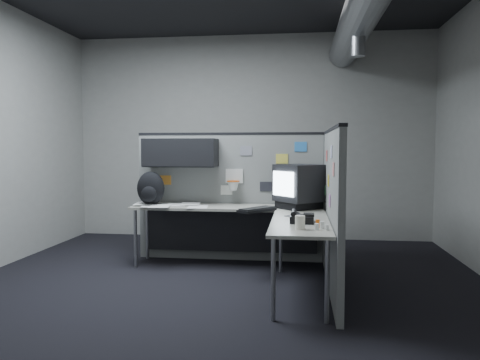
# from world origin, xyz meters

# --- Properties ---
(room) EXTENTS (5.62, 5.62, 3.22)m
(room) POSITION_xyz_m (0.56, 0.00, 2.10)
(room) COLOR black
(room) RESTS_ON ground
(partition_back) EXTENTS (2.44, 0.42, 1.63)m
(partition_back) POSITION_xyz_m (-0.25, 1.23, 1.00)
(partition_back) COLOR slate
(partition_back) RESTS_ON ground
(partition_right) EXTENTS (0.07, 2.23, 1.63)m
(partition_right) POSITION_xyz_m (1.10, 0.22, 0.82)
(partition_right) COLOR slate
(partition_right) RESTS_ON ground
(desk) EXTENTS (2.31, 2.11, 0.73)m
(desk) POSITION_xyz_m (0.15, 0.70, 0.61)
(desk) COLOR #9D9B8D
(desk) RESTS_ON ground
(monitor) EXTENTS (0.63, 0.63, 0.51)m
(monitor) POSITION_xyz_m (0.76, 0.87, 0.99)
(monitor) COLOR black
(monitor) RESTS_ON desk
(keyboard) EXTENTS (0.43, 0.49, 0.04)m
(keyboard) POSITION_xyz_m (0.30, 0.56, 0.75)
(keyboard) COLOR black
(keyboard) RESTS_ON desk
(mouse) EXTENTS (0.25, 0.26, 0.04)m
(mouse) POSITION_xyz_m (0.74, 0.26, 0.74)
(mouse) COLOR black
(mouse) RESTS_ON desk
(phone) EXTENTS (0.23, 0.25, 0.12)m
(phone) POSITION_xyz_m (0.79, -0.15, 0.77)
(phone) COLOR black
(phone) RESTS_ON desk
(bottles) EXTENTS (0.13, 0.14, 0.07)m
(bottles) POSITION_xyz_m (0.95, -0.49, 0.76)
(bottles) COLOR silver
(bottles) RESTS_ON desk
(cup) EXTENTS (0.09, 0.09, 0.12)m
(cup) POSITION_xyz_m (0.78, -0.53, 0.79)
(cup) COLOR white
(cup) RESTS_ON desk
(papers) EXTENTS (0.96, 0.66, 0.02)m
(papers) POSITION_xyz_m (-0.79, 0.92, 0.74)
(papers) COLOR white
(papers) RESTS_ON desk
(backpack) EXTENTS (0.38, 0.36, 0.42)m
(backpack) POSITION_xyz_m (-1.04, 0.94, 0.93)
(backpack) COLOR black
(backpack) RESTS_ON desk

